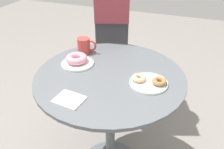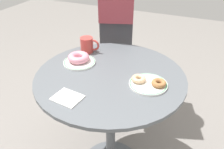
# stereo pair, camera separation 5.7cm
# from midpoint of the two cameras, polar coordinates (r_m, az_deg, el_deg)

# --- Properties ---
(cafe_table) EXTENTS (0.78, 0.78, 0.74)m
(cafe_table) POSITION_cam_midpoint_polar(r_m,az_deg,el_deg) (1.32, -1.74, -8.04)
(cafe_table) COLOR #565B60
(cafe_table) RESTS_ON ground
(plate_left) EXTENTS (0.18, 0.18, 0.01)m
(plate_left) POSITION_cam_midpoint_polar(r_m,az_deg,el_deg) (1.29, -9.78, 2.78)
(plate_left) COLOR white
(plate_left) RESTS_ON cafe_table
(plate_right) EXTENTS (0.19, 0.19, 0.01)m
(plate_right) POSITION_cam_midpoint_polar(r_m,az_deg,el_deg) (1.12, 7.61, -2.09)
(plate_right) COLOR white
(plate_right) RESTS_ON cafe_table
(donut_pink_frosted) EXTENTS (0.15, 0.15, 0.04)m
(donut_pink_frosted) POSITION_cam_midpoint_polar(r_m,az_deg,el_deg) (1.29, -10.03, 3.92)
(donut_pink_frosted) COLOR pink
(donut_pink_frosted) RESTS_ON plate_left
(donut_cinnamon) EXTENTS (0.10, 0.10, 0.02)m
(donut_cinnamon) POSITION_cam_midpoint_polar(r_m,az_deg,el_deg) (1.11, 10.19, -1.72)
(donut_cinnamon) COLOR #A36B3D
(donut_cinnamon) RESTS_ON plate_right
(donut_glazed) EXTENTS (0.07, 0.07, 0.02)m
(donut_glazed) POSITION_cam_midpoint_polar(r_m,az_deg,el_deg) (1.12, 5.25, -0.86)
(donut_glazed) COLOR #E0B789
(donut_glazed) RESTS_ON plate_right
(paper_napkin) EXTENTS (0.14, 0.11, 0.01)m
(paper_napkin) POSITION_cam_midpoint_polar(r_m,az_deg,el_deg) (1.04, -12.12, -6.10)
(paper_napkin) COLOR white
(paper_napkin) RESTS_ON cafe_table
(coffee_mug) EXTENTS (0.12, 0.08, 0.09)m
(coffee_mug) POSITION_cam_midpoint_polar(r_m,az_deg,el_deg) (1.40, -8.01, 7.12)
(coffee_mug) COLOR #B73D38
(coffee_mug) RESTS_ON cafe_table
(person_figure) EXTENTS (0.35, 0.49, 1.68)m
(person_figure) POSITION_cam_midpoint_polar(r_m,az_deg,el_deg) (1.72, -0.91, 13.60)
(person_figure) COLOR #3D3D42
(person_figure) RESTS_ON ground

